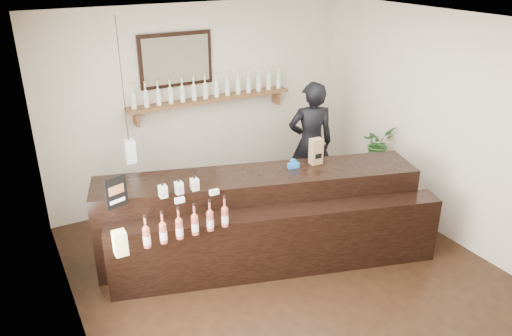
% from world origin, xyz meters
% --- Properties ---
extents(ground, '(5.00, 5.00, 0.00)m').
position_xyz_m(ground, '(0.00, 0.00, 0.00)').
color(ground, black).
rests_on(ground, ground).
extents(room_shell, '(5.00, 5.00, 5.00)m').
position_xyz_m(room_shell, '(0.00, 0.00, 1.70)').
color(room_shell, beige).
rests_on(room_shell, ground).
extents(back_wall_decor, '(2.66, 0.96, 1.69)m').
position_xyz_m(back_wall_decor, '(-0.14, 2.37, 1.75)').
color(back_wall_decor, brown).
rests_on(back_wall_decor, ground).
extents(counter, '(3.79, 2.05, 1.22)m').
position_xyz_m(counter, '(-0.07, 0.56, 0.49)').
color(counter, black).
rests_on(counter, ground).
extents(promo_sign, '(0.23, 0.09, 0.33)m').
position_xyz_m(promo_sign, '(-1.70, 0.67, 1.22)').
color(promo_sign, black).
rests_on(promo_sign, counter).
extents(paper_bag, '(0.15, 0.12, 0.31)m').
position_xyz_m(paper_bag, '(0.69, 0.63, 1.21)').
color(paper_bag, olive).
rests_on(paper_bag, counter).
extents(tape_dispenser, '(0.14, 0.07, 0.11)m').
position_xyz_m(tape_dispenser, '(0.38, 0.65, 1.10)').
color(tape_dispenser, blue).
rests_on(tape_dispenser, counter).
extents(side_cabinet, '(0.40, 0.52, 0.72)m').
position_xyz_m(side_cabinet, '(2.00, 0.99, 0.36)').
color(side_cabinet, brown).
rests_on(side_cabinet, ground).
extents(potted_plant, '(0.51, 0.47, 0.47)m').
position_xyz_m(potted_plant, '(2.00, 0.99, 0.95)').
color(potted_plant, '#2C5B24').
rests_on(potted_plant, side_cabinet).
extents(shopkeeper, '(0.86, 0.70, 2.03)m').
position_xyz_m(shopkeeper, '(1.26, 1.55, 1.01)').
color(shopkeeper, black).
rests_on(shopkeeper, ground).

